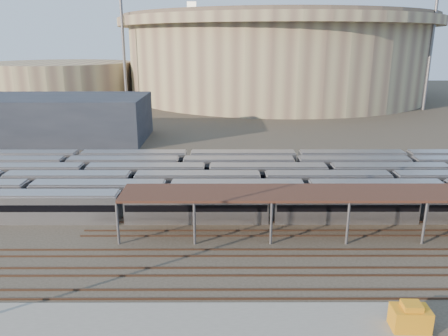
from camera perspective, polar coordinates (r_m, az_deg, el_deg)
ground at (r=49.08m, az=-4.60°, el=-10.52°), size 420.00×420.00×0.00m
subway_trains at (r=65.88m, az=-7.18°, el=-1.76°), size 122.61×23.90×3.60m
inspection_shed at (r=53.82m, az=19.71°, el=-3.23°), size 60.30×6.00×5.30m
empty_tracks at (r=44.65m, az=-5.09°, el=-13.31°), size 170.00×9.62×0.18m
stadium at (r=184.95m, az=6.67°, el=14.49°), size 124.00×124.00×32.50m
secondary_arena at (r=185.59m, az=-20.60°, el=10.66°), size 56.00×56.00×14.00m
service_building at (r=107.36m, az=-21.42°, el=6.04°), size 42.00×20.00×10.00m
floodlight_0 at (r=157.31m, az=-13.01°, el=15.41°), size 4.00×1.00×38.40m
floodlight_2 at (r=158.18m, az=25.46°, el=14.29°), size 4.00×1.00×38.40m
floodlight_3 at (r=204.11m, az=-4.16°, el=15.89°), size 4.00×1.00×38.40m
yellow_equipment at (r=39.16m, az=23.13°, el=-17.61°), size 2.97×1.92×1.81m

